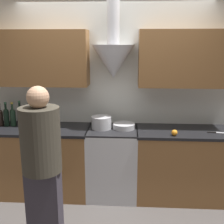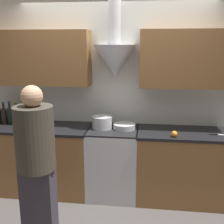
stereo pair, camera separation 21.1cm
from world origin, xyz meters
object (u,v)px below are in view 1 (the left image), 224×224
wine_bottle_3 (13,116)px  wine_bottle_1 (0,117)px  stock_pot (101,122)px  wine_bottle_2 (6,116)px  orange_fruit (174,133)px  stove_range (112,162)px  wine_bottle_4 (20,116)px  mixing_bowl (124,126)px  person_foreground_left (42,167)px

wine_bottle_3 → wine_bottle_1: bearing=-178.6°
wine_bottle_1 → stock_pot: wine_bottle_1 is taller
stock_pot → wine_bottle_2: bearing=178.4°
wine_bottle_1 → orange_fruit: size_ratio=4.20×
stove_range → wine_bottle_4: (-1.23, 0.08, 0.59)m
wine_bottle_4 → mixing_bowl: 1.38m
wine_bottle_1 → wine_bottle_4: (0.27, 0.01, 0.01)m
wine_bottle_3 → orange_fruit: bearing=-7.8°
wine_bottle_3 → orange_fruit: (2.08, -0.28, -0.09)m
wine_bottle_3 → wine_bottle_4: bearing=5.0°
stove_range → wine_bottle_4: 1.37m
orange_fruit → mixing_bowl: bearing=157.4°
person_foreground_left → stove_range: bearing=64.0°
wine_bottle_2 → stock_pot: 1.27m
wine_bottle_1 → wine_bottle_3: bearing=1.4°
mixing_bowl → orange_fruit: bearing=-22.6°
wine_bottle_3 → wine_bottle_4: wine_bottle_4 is taller
wine_bottle_1 → wine_bottle_2: wine_bottle_2 is taller
stove_range → stock_pot: (-0.14, 0.02, 0.53)m
mixing_bowl → orange_fruit: orange_fruit is taller
wine_bottle_3 → wine_bottle_4: size_ratio=0.94×
wine_bottle_2 → person_foreground_left: bearing=-54.9°
wine_bottle_1 → person_foreground_left: person_foreground_left is taller
person_foreground_left → mixing_bowl: bearing=59.3°
wine_bottle_1 → wine_bottle_3: wine_bottle_3 is taller
stock_pot → person_foreground_left: (-0.42, -1.17, -0.09)m
wine_bottle_2 → orange_fruit: 2.18m
stove_range → orange_fruit: bearing=-16.1°
stove_range → wine_bottle_3: bearing=177.0°
wine_bottle_1 → wine_bottle_2: bearing=-5.5°
stock_pot → stove_range: bearing=-7.7°
stove_range → wine_bottle_3: wine_bottle_3 is taller
stock_pot → wine_bottle_1: bearing=178.1°
wine_bottle_4 → wine_bottle_1: bearing=-177.3°
wine_bottle_4 → wine_bottle_3: bearing=-175.0°
orange_fruit → person_foreground_left: person_foreground_left is taller
stove_range → wine_bottle_1: 1.61m
orange_fruit → person_foreground_left: size_ratio=0.04×
stove_range → orange_fruit: orange_fruit is taller
wine_bottle_1 → stock_pot: (1.36, -0.04, -0.05)m
wine_bottle_2 → wine_bottle_3: (0.08, 0.01, -0.00)m
wine_bottle_2 → person_foreground_left: 1.48m
person_foreground_left → wine_bottle_4: bearing=118.6°
wine_bottle_3 → mixing_bowl: size_ratio=1.12×
wine_bottle_2 → stock_pot: wine_bottle_2 is taller
wine_bottle_1 → mixing_bowl: bearing=-1.0°
wine_bottle_4 → orange_fruit: size_ratio=4.66×
wine_bottle_2 → wine_bottle_3: size_ratio=1.01×
stove_range → mixing_bowl: mixing_bowl is taller
wine_bottle_1 → wine_bottle_3: (0.17, 0.00, 0.00)m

